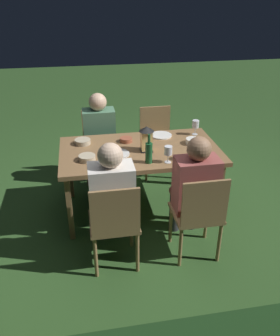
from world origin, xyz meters
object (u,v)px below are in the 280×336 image
lantern_centerpiece (146,137)px  green_bottle_on_table (149,152)px  chair_side_left_b (99,142)px  bowl_olives (87,158)px  plate_b (161,135)px  person_in_cream (111,194)px  person_in_rust (193,187)px  wine_glass_b (191,149)px  bowl_bread (83,142)px  chair_side_right_a (199,213)px  plate_a (118,154)px  dining_table (140,154)px  bowl_salad (193,141)px  person_in_green (100,137)px  chair_side_right_b (114,222)px  chair_side_left_a (157,138)px  wine_glass_a (168,151)px  wine_glass_c (196,125)px  bowl_dip (126,140)px

lantern_centerpiece → green_bottle_on_table: size_ratio=0.91×
chair_side_left_b → lantern_centerpiece: size_ratio=3.28×
chair_side_left_b → bowl_olives: size_ratio=5.28×
plate_b → green_bottle_on_table: bearing=66.9°
chair_side_left_b → person_in_cream: bearing=90.0°
lantern_centerpiece → green_bottle_on_table: (0.03, 0.27, -0.04)m
person_in_rust → wine_glass_b: person_in_rust is taller
person_in_cream → bowl_bread: 0.94m
chair_side_right_a → plate_a: size_ratio=3.67×
bowl_bread → dining_table: bearing=157.5°
dining_table → green_bottle_on_table: bearing=95.3°
dining_table → bowl_salad: bearing=-176.2°
person_in_rust → plate_a: bearing=-43.0°
lantern_centerpiece → bowl_salad: (-0.53, -0.09, -0.12)m
person_in_green → green_bottle_on_table: person_in_green is taller
person_in_rust → lantern_centerpiece: 0.74m
chair_side_right_b → chair_side_right_a: (-0.74, 0.00, 0.00)m
chair_side_right_b → green_bottle_on_table: 0.77m
person_in_rust → bowl_salad: bearing=-106.8°
chair_side_right_b → lantern_centerpiece: bearing=-117.9°
green_bottle_on_table → plate_a: 0.37m
chair_side_left_a → wine_glass_a: size_ratio=5.15×
chair_side_left_a → person_in_cream: 1.70m
wine_glass_a → bowl_salad: size_ratio=1.10×
person_in_green → green_bottle_on_table: 1.08m
chair_side_left_a → chair_side_right_b: bearing=66.6°
chair_side_left_b → person_in_rust: 1.70m
person_in_green → bowl_olives: (0.18, 0.83, 0.13)m
person_in_green → plate_a: size_ratio=4.85×
lantern_centerpiece → wine_glass_c: 0.71m
lantern_centerpiece → bowl_dip: 0.34m
wine_glass_a → plate_a: 0.53m
chair_side_right_a → wine_glass_a: wine_glass_a is taller
person_in_green → bowl_dip: bearing=120.0°
wine_glass_b → bowl_salad: 0.41m
person_in_rust → bowl_olives: person_in_rust is taller
plate_b → bowl_dip: bowl_dip is taller
person_in_green → wine_glass_a: person_in_green is taller
chair_side_left_a → bowl_bread: chair_side_left_a is taller
person_in_cream → bowl_dip: 0.93m
bowl_bread → chair_side_left_b: bearing=-108.7°
bowl_salad → bowl_dip: size_ratio=1.13×
dining_table → chair_side_left_b: (0.37, -0.86, -0.20)m
person_in_cream → bowl_olives: (0.18, -0.50, 0.13)m
chair_side_right_b → bowl_olives: (0.18, -0.69, 0.28)m
person_in_rust → bowl_bread: bearing=-43.5°
person_in_cream → wine_glass_c: (-1.06, -0.95, 0.22)m
bowl_dip → chair_side_left_a: bearing=-127.2°
chair_side_left_b → person_in_green: (-0.00, 0.20, 0.15)m
bowl_bread → plate_a: bearing=135.7°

